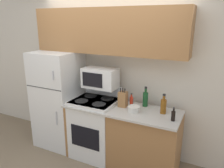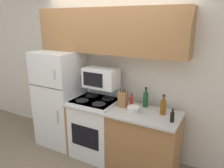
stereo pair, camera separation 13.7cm
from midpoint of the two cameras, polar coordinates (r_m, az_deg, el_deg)
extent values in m
plane|color=#7F6B51|center=(3.59, -6.41, -20.25)|extent=(12.00, 12.00, 0.00)
cube|color=beige|center=(3.61, -0.93, 2.58)|extent=(8.00, 0.05, 2.55)
cube|color=#9E6B3D|center=(3.43, 1.37, -13.39)|extent=(1.70, 0.60, 0.87)
cube|color=#BCB7AD|center=(3.21, 1.27, -6.56)|extent=(1.70, 0.64, 0.03)
cube|color=white|center=(3.91, -14.69, -3.83)|extent=(0.72, 0.68, 1.64)
cube|color=#383838|center=(3.58, -18.52, -1.00)|extent=(0.70, 0.01, 0.01)
cylinder|color=#B7B7BC|center=(3.35, -16.28, 2.13)|extent=(0.02, 0.02, 0.14)
cylinder|color=#B7B7BC|center=(3.58, -15.39, -8.64)|extent=(0.02, 0.02, 0.22)
cube|color=#9E6B3D|center=(3.34, -2.53, 13.66)|extent=(2.42, 0.33, 0.67)
cube|color=white|center=(3.59, -5.50, -11.29)|extent=(0.67, 0.60, 0.95)
cube|color=black|center=(3.37, -8.28, -13.67)|extent=(0.49, 0.01, 0.34)
cube|color=#2D2D2D|center=(3.39, -5.71, -4.26)|extent=(0.65, 0.58, 0.01)
cube|color=white|center=(3.60, -3.35, -1.55)|extent=(0.65, 0.06, 0.16)
cylinder|color=black|center=(3.37, -9.11, -4.38)|extent=(0.20, 0.20, 0.01)
cylinder|color=black|center=(3.21, -4.66, -5.28)|extent=(0.20, 0.20, 0.01)
cylinder|color=black|center=(3.57, -6.67, -3.05)|extent=(0.20, 0.20, 0.01)
cylinder|color=black|center=(3.43, -2.39, -3.82)|extent=(0.20, 0.20, 0.01)
cube|color=white|center=(3.40, -4.23, 1.57)|extent=(0.53, 0.30, 0.31)
cube|color=black|center=(3.30, -6.38, 1.06)|extent=(0.34, 0.01, 0.22)
cube|color=#9E6B3D|center=(3.22, 1.65, -4.02)|extent=(0.12, 0.11, 0.23)
cylinder|color=black|center=(3.18, 1.03, -1.56)|extent=(0.01, 0.01, 0.06)
cylinder|color=black|center=(3.16, 1.59, -1.64)|extent=(0.01, 0.01, 0.06)
cylinder|color=black|center=(3.15, 2.15, -1.73)|extent=(0.01, 0.01, 0.06)
cylinder|color=silver|center=(3.08, 4.43, -6.57)|extent=(0.16, 0.16, 0.08)
torus|color=silver|center=(3.06, 4.45, -5.92)|extent=(0.17, 0.17, 0.01)
cylinder|color=brown|center=(3.06, 12.03, -5.81)|extent=(0.08, 0.08, 0.20)
cylinder|color=brown|center=(3.02, 12.17, -3.55)|extent=(0.04, 0.04, 0.06)
cylinder|color=black|center=(3.00, 12.22, -2.79)|extent=(0.04, 0.04, 0.02)
cylinder|color=red|center=(3.26, 3.88, -4.63)|extent=(0.05, 0.05, 0.14)
cylinder|color=red|center=(3.23, 3.91, -3.10)|extent=(0.02, 0.02, 0.04)
cylinder|color=black|center=(3.22, 3.92, -2.60)|extent=(0.03, 0.03, 0.02)
cylinder|color=#194C23|center=(3.26, 7.52, -4.03)|extent=(0.08, 0.08, 0.21)
cylinder|color=#194C23|center=(3.22, 7.61, -1.72)|extent=(0.03, 0.03, 0.07)
cylinder|color=black|center=(3.21, 7.64, -0.96)|extent=(0.04, 0.04, 0.02)
cylinder|color=black|center=(2.89, 14.38, -8.14)|extent=(0.05, 0.05, 0.13)
cylinder|color=black|center=(2.85, 14.50, -6.63)|extent=(0.02, 0.02, 0.04)
cylinder|color=black|center=(2.84, 14.54, -6.13)|extent=(0.03, 0.03, 0.01)
camera|label=1|loc=(0.07, -91.25, -0.37)|focal=35.00mm
camera|label=2|loc=(0.07, 88.75, 0.37)|focal=35.00mm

